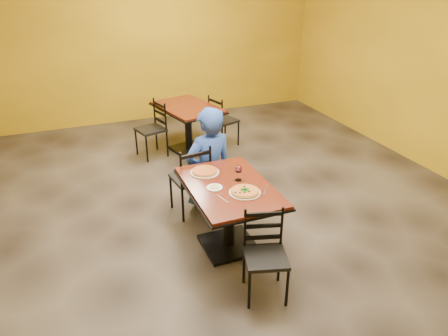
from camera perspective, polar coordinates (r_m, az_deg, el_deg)
name	(u,v)px	position (r m, az deg, el deg)	size (l,w,h in m)	color
floor	(213,222)	(5.02, -1.52, -7.40)	(7.00, 8.00, 0.01)	black
wall_back	(136,41)	(8.17, -11.80, 16.54)	(7.00, 0.01, 3.00)	gold
table_main	(229,202)	(4.33, 0.69, -4.62)	(0.83, 1.23, 0.75)	#60200F
table_second	(188,118)	(6.76, -4.91, 6.79)	(1.04, 1.31, 0.75)	#60200F
chair_main_near	(266,258)	(3.83, 5.70, -12.04)	(0.37, 0.37, 0.82)	black
chair_main_far	(190,178)	(5.04, -4.63, -1.42)	(0.41, 0.41, 0.90)	black
chair_second_left	(151,130)	(6.66, -9.92, 5.13)	(0.40, 0.40, 0.87)	black
chair_second_right	(224,121)	(6.99, -0.04, 6.43)	(0.39, 0.39, 0.85)	black
diner	(209,158)	(5.08, -2.07, 1.33)	(0.63, 0.42, 1.29)	#194A8E
plate_main	(245,192)	(4.10, 2.86, -3.34)	(0.31, 0.31, 0.01)	white
pizza_main	(245,191)	(4.09, 2.86, -3.14)	(0.28, 0.28, 0.02)	maroon
plate_far	(205,172)	(4.49, -2.63, -0.57)	(0.31, 0.31, 0.01)	white
pizza_far	(205,171)	(4.49, -2.64, -0.39)	(0.28, 0.28, 0.02)	orange
side_plate	(215,188)	(4.19, -1.30, -2.67)	(0.16, 0.16, 0.01)	white
dip	(215,187)	(4.18, -1.30, -2.56)	(0.09, 0.09, 0.01)	tan
wine_glass	(238,172)	(4.30, 1.96, -0.61)	(0.08, 0.08, 0.18)	white
fork	(223,199)	(4.00, -0.19, -4.19)	(0.01, 0.19, 0.00)	silver
knife	(266,190)	(4.17, 5.71, -2.96)	(0.01, 0.21, 0.00)	silver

